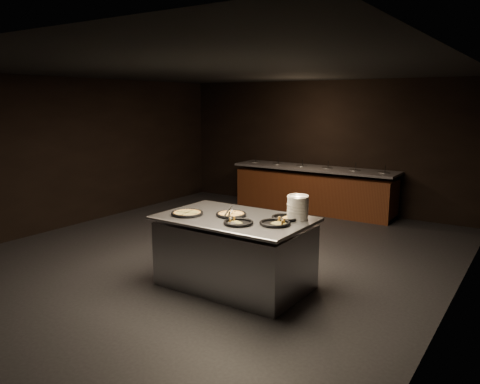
# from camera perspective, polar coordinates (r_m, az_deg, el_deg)

# --- Properties ---
(room) EXTENTS (7.02, 8.02, 2.92)m
(room) POSITION_cam_1_polar(r_m,az_deg,el_deg) (7.39, -2.54, 3.31)
(room) COLOR black
(room) RESTS_ON ground
(salad_bar) EXTENTS (3.70, 0.83, 1.18)m
(salad_bar) POSITION_cam_1_polar(r_m,az_deg,el_deg) (10.60, 8.89, -0.02)
(salad_bar) COLOR #532913
(salad_bar) RESTS_ON ground
(serving_counter) EXTENTS (1.99, 1.28, 0.95)m
(serving_counter) POSITION_cam_1_polar(r_m,az_deg,el_deg) (6.27, -0.62, -7.46)
(serving_counter) COLOR silver
(serving_counter) RESTS_ON ground
(plate_stack) EXTENTS (0.27, 0.27, 0.31)m
(plate_stack) POSITION_cam_1_polar(r_m,az_deg,el_deg) (6.03, 7.06, -1.88)
(plate_stack) COLOR silver
(plate_stack) RESTS_ON serving_counter
(pan_veggie_whole) EXTENTS (0.43, 0.43, 0.04)m
(pan_veggie_whole) POSITION_cam_1_polar(r_m,az_deg,el_deg) (6.28, -6.47, -2.59)
(pan_veggie_whole) COLOR black
(pan_veggie_whole) RESTS_ON serving_counter
(pan_cheese_whole) EXTENTS (0.41, 0.41, 0.04)m
(pan_cheese_whole) POSITION_cam_1_polar(r_m,az_deg,el_deg) (6.19, -1.08, -2.73)
(pan_cheese_whole) COLOR black
(pan_cheese_whole) RESTS_ON serving_counter
(pan_cheese_slices_a) EXTENTS (0.37, 0.37, 0.04)m
(pan_cheese_slices_a) POSITION_cam_1_polar(r_m,az_deg,el_deg) (6.05, 5.61, -3.12)
(pan_cheese_slices_a) COLOR black
(pan_cheese_slices_a) RESTS_ON serving_counter
(pan_cheese_slices_b) EXTENTS (0.37, 0.37, 0.04)m
(pan_cheese_slices_b) POSITION_cam_1_polar(r_m,az_deg,el_deg) (5.77, -0.19, -3.74)
(pan_cheese_slices_b) COLOR black
(pan_cheese_slices_b) RESTS_ON serving_counter
(pan_veggie_slices) EXTENTS (0.39, 0.39, 0.04)m
(pan_veggie_slices) POSITION_cam_1_polar(r_m,az_deg,el_deg) (5.76, 4.29, -3.80)
(pan_veggie_slices) COLOR black
(pan_veggie_slices) RESTS_ON serving_counter
(server_left) EXTENTS (0.11, 0.32, 0.15)m
(server_left) POSITION_cam_1_polar(r_m,az_deg,el_deg) (6.06, -1.30, -2.48)
(server_left) COLOR silver
(server_left) RESTS_ON serving_counter
(server_right) EXTENTS (0.24, 0.24, 0.15)m
(server_right) POSITION_cam_1_polar(r_m,az_deg,el_deg) (5.82, -1.23, -3.11)
(server_right) COLOR silver
(server_right) RESTS_ON serving_counter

